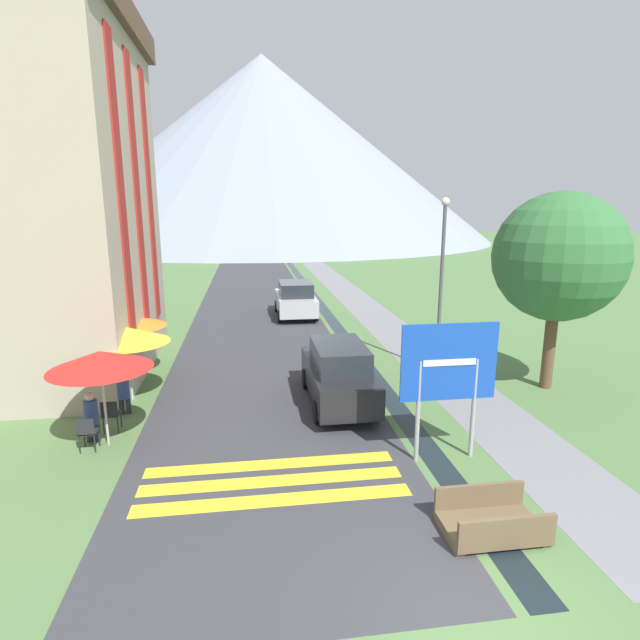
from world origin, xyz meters
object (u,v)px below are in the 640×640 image
Objects in this scene: cafe_chair_far_left at (127,377)px; tree_by_path at (559,257)px; footbridge at (492,522)px; cafe_umbrella_middle_yellow at (127,335)px; parked_car_far at (295,299)px; hotel_building at (37,182)px; person_seated_far at (91,414)px; person_seated_near at (124,390)px; cafe_umbrella_rear_orange at (128,321)px; cafe_chair_nearest at (87,431)px; road_sign at (449,372)px; cafe_umbrella_front_red at (100,360)px; streetlamp at (442,273)px; cafe_chair_near_left at (111,413)px; parked_car_near at (338,373)px.

cafe_chair_far_left is 13.54m from tree_by_path.
cafe_umbrella_middle_yellow is (-7.59, 7.38, 1.75)m from footbridge.
tree_by_path reaches higher than parked_car_far.
parked_car_far is (8.88, 7.86, -5.42)m from hotel_building.
person_seated_near is at bearing 76.95° from person_seated_far.
cafe_umbrella_middle_yellow is at bearing -78.25° from cafe_umbrella_rear_orange.
cafe_chair_nearest is 0.35× the size of cafe_umbrella_middle_yellow.
road_sign is 2.53× the size of person_seated_near.
cafe_chair_nearest is 0.36× the size of cafe_umbrella_front_red.
streetlamp reaches higher than person_seated_near.
cafe_umbrella_front_red is 0.98× the size of cafe_umbrella_middle_yellow.
cafe_chair_nearest is at bearing 152.13° from footbridge.
footbridge is at bearing -39.88° from person_seated_near.
cafe_umbrella_rear_orange is (-8.04, 9.53, 1.68)m from footbridge.
person_seated_near is 13.14m from tree_by_path.
cafe_chair_far_left is (-8.04, 5.27, -1.56)m from road_sign.
cafe_umbrella_rear_orange is at bearing 167.40° from tree_by_path.
cafe_chair_far_left is 0.35× the size of cafe_umbrella_middle_yellow.
cafe_umbrella_rear_orange is at bearing 175.02° from streetlamp.
road_sign is 0.52× the size of tree_by_path.
person_seated_near is at bearing 87.89° from cafe_chair_near_left.
hotel_building reaches higher than person_seated_near.
road_sign is 3.26m from footbridge.
person_seated_far is (-6.22, -13.39, -0.21)m from parked_car_far.
hotel_building is 8.26m from cafe_chair_near_left.
hotel_building is at bearing 118.05° from cafe_umbrella_front_red.
footbridge is 0.70× the size of cafe_umbrella_rear_orange.
footbridge is 9.85m from person_seated_near.
person_seated_far is at bearing -81.33° from cafe_chair_far_left.
parked_car_far is (-0.11, 11.84, 0.00)m from parked_car_near.
streetlamp is at bearing 21.03° from person_seated_far.
parked_car_near and parked_car_far have the same top height.
parked_car_far is at bearing 66.87° from cafe_umbrella_front_red.
parked_car_far is at bearing 81.59° from cafe_chair_nearest.
person_seated_near is at bearing 154.95° from road_sign.
parked_car_near is 6.48m from cafe_chair_far_left.
cafe_umbrella_middle_yellow is 2.99m from person_seated_far.
cafe_chair_far_left is (-0.22, 2.79, 0.00)m from cafe_chair_near_left.
parked_car_near is at bearing 116.89° from road_sign.
person_seated_near is (0.04, -1.07, -1.29)m from cafe_umbrella_middle_yellow.
road_sign reaches higher than cafe_umbrella_rear_orange.
parked_car_near is at bearing -10.74° from cafe_umbrella_middle_yellow.
footbridge is at bearing -105.04° from streetlamp.
cafe_umbrella_rear_orange is (-6.44, 3.29, 1.00)m from parked_car_near.
footbridge is at bearing -43.96° from hotel_building.
parked_car_near is 6.19m from cafe_umbrella_middle_yellow.
tree_by_path is at bearing 38.36° from road_sign.
parked_car_near is at bearing 33.76° from cafe_chair_nearest.
person_seated_far is at bearing 149.38° from footbridge.
cafe_umbrella_front_red is at bearing 167.05° from road_sign.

